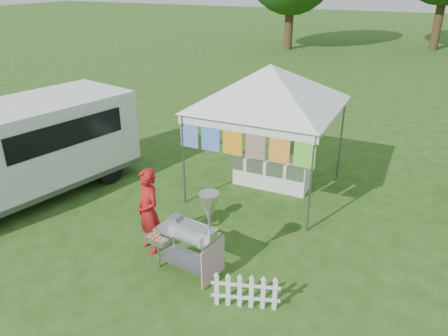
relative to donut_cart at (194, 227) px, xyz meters
The scene contains 7 objects.
ground 0.97m from the donut_cart, 116.66° to the left, with size 120.00×120.00×0.00m, color #234714.
canopy_main 4.13m from the donut_cart, 90.81° to the left, with size 4.24×4.24×3.45m.
donut_cart is the anchor object (origin of this frame).
vendor 1.16m from the donut_cart, 165.33° to the left, with size 0.60×0.40×1.65m, color #A71415.
cargo_van 5.02m from the donut_cart, 168.31° to the left, with size 3.21×5.54×2.16m.
picket_fence 1.35m from the donut_cart, 19.83° to the right, with size 1.04×0.35×0.56m.
display_table 3.91m from the donut_cart, 89.70° to the left, with size 1.80×0.70×0.73m, color white.
Camera 1 is at (3.14, -5.48, 4.80)m, focal length 35.00 mm.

